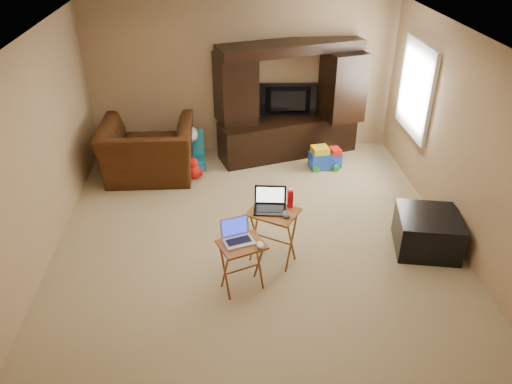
{
  "coord_description": "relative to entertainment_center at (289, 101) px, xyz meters",
  "views": [
    {
      "loc": [
        -0.38,
        -5.24,
        3.75
      ],
      "look_at": [
        0.0,
        -0.2,
        0.8
      ],
      "focal_mm": 35.0,
      "sensor_mm": 36.0,
      "label": 1
    }
  ],
  "objects": [
    {
      "name": "tray_table_left",
      "position": [
        -0.95,
        -3.38,
        -0.64
      ],
      "size": [
        0.57,
        0.52,
        0.61
      ],
      "primitive_type": "cube",
      "rotation": [
        0.0,
        0.0,
        0.38
      ],
      "color": "brown",
      "rests_on": "floor"
    },
    {
      "name": "wall_back",
      "position": [
        -0.74,
        0.32,
        0.3
      ],
      "size": [
        5.0,
        0.0,
        5.0
      ],
      "primitive_type": "plane",
      "rotation": [
        1.57,
        0.0,
        0.0
      ],
      "color": "tan",
      "rests_on": "ground"
    },
    {
      "name": "wall_left",
      "position": [
        -3.24,
        -2.43,
        0.3
      ],
      "size": [
        0.0,
        5.5,
        5.5
      ],
      "primitive_type": "plane",
      "rotation": [
        1.57,
        0.0,
        1.57
      ],
      "color": "tan",
      "rests_on": "ground"
    },
    {
      "name": "tray_table_right",
      "position": [
        -0.56,
        -2.9,
        -0.6
      ],
      "size": [
        0.68,
        0.64,
        0.69
      ],
      "primitive_type": "cube",
      "rotation": [
        0.0,
        0.0,
        -0.56
      ],
      "color": "#9F6226",
      "rests_on": "floor"
    },
    {
      "name": "window_pane",
      "position": [
        1.74,
        -0.88,
        0.45
      ],
      "size": [
        0.0,
        1.2,
        1.2
      ],
      "primitive_type": "plane",
      "rotation": [
        1.57,
        0.0,
        -1.57
      ],
      "color": "white",
      "rests_on": "ground"
    },
    {
      "name": "wall_front",
      "position": [
        -0.74,
        -5.18,
        0.3
      ],
      "size": [
        5.0,
        0.0,
        5.0
      ],
      "primitive_type": "plane",
      "rotation": [
        -1.57,
        0.0,
        0.0
      ],
      "color": "tan",
      "rests_on": "ground"
    },
    {
      "name": "floor",
      "position": [
        -0.74,
        -2.43,
        -0.95
      ],
      "size": [
        5.5,
        5.5,
        0.0
      ],
      "primitive_type": "plane",
      "color": "tan",
      "rests_on": "ground"
    },
    {
      "name": "mouse_right",
      "position": [
        -0.43,
        -3.02,
        -0.22
      ],
      "size": [
        0.11,
        0.15,
        0.06
      ],
      "primitive_type": "ellipsoid",
      "rotation": [
        0.0,
        0.0,
        -0.16
      ],
      "color": "#404045",
      "rests_on": "tray_table_right"
    },
    {
      "name": "plush_toy",
      "position": [
        -1.58,
        -0.77,
        -0.77
      ],
      "size": [
        0.32,
        0.27,
        0.35
      ],
      "primitive_type": null,
      "color": "red",
      "rests_on": "floor"
    },
    {
      "name": "television",
      "position": [
        0.0,
        0.09,
        -0.04
      ],
      "size": [
        0.97,
        0.17,
        0.55
      ],
      "primitive_type": "imported",
      "rotation": [
        0.0,
        0.0,
        3.09
      ],
      "color": "black",
      "rests_on": "entertainment_center"
    },
    {
      "name": "wall_right",
      "position": [
        1.76,
        -2.43,
        0.3
      ],
      "size": [
        0.0,
        5.5,
        5.5
      ],
      "primitive_type": "plane",
      "rotation": [
        1.57,
        0.0,
        -1.57
      ],
      "color": "tan",
      "rests_on": "ground"
    },
    {
      "name": "laptop_right",
      "position": [
        -0.6,
        -2.88,
        -0.13
      ],
      "size": [
        0.4,
        0.34,
        0.24
      ],
      "primitive_type": "cube",
      "rotation": [
        0.0,
        0.0,
        -0.12
      ],
      "color": "black",
      "rests_on": "tray_table_right"
    },
    {
      "name": "recliner",
      "position": [
        -2.24,
        -0.65,
        -0.5
      ],
      "size": [
        1.38,
        1.21,
        0.89
      ],
      "primitive_type": "imported",
      "rotation": [
        0.0,
        0.0,
        3.13
      ],
      "color": "#42220E",
      "rests_on": "floor"
    },
    {
      "name": "window_frame",
      "position": [
        1.72,
        -0.88,
        0.45
      ],
      "size": [
        0.06,
        1.14,
        1.34
      ],
      "primitive_type": "cube",
      "color": "white",
      "rests_on": "ground"
    },
    {
      "name": "ceiling",
      "position": [
        -0.74,
        -2.43,
        1.55
      ],
      "size": [
        5.5,
        5.5,
        0.0
      ],
      "primitive_type": "plane",
      "rotation": [
        3.14,
        0.0,
        0.0
      ],
      "color": "silver",
      "rests_on": "ground"
    },
    {
      "name": "child_rocker",
      "position": [
        -1.63,
        -0.38,
        -0.66
      ],
      "size": [
        0.5,
        0.55,
        0.58
      ],
      "primitive_type": null,
      "rotation": [
        0.0,
        0.0,
        0.15
      ],
      "color": "teal",
      "rests_on": "floor"
    },
    {
      "name": "laptop_left",
      "position": [
        -0.98,
        -3.35,
        -0.22
      ],
      "size": [
        0.38,
        0.35,
        0.24
      ],
      "primitive_type": "cube",
      "rotation": [
        0.0,
        0.0,
        0.31
      ],
      "color": "#B5B6BA",
      "rests_on": "tray_table_left"
    },
    {
      "name": "ottoman",
      "position": [
        1.36,
        -2.8,
        -0.71
      ],
      "size": [
        0.87,
        0.87,
        0.47
      ],
      "primitive_type": "cube",
      "rotation": [
        0.0,
        0.0,
        -0.2
      ],
      "color": "black",
      "rests_on": "floor"
    },
    {
      "name": "water_bottle",
      "position": [
        -0.36,
        -2.82,
        -0.15
      ],
      "size": [
        0.07,
        0.07,
        0.21
      ],
      "primitive_type": "cylinder",
      "color": "red",
      "rests_on": "tray_table_right"
    },
    {
      "name": "entertainment_center",
      "position": [
        0.0,
        0.0,
        0.0
      ],
      "size": [
        2.38,
        1.2,
        1.89
      ],
      "primitive_type": "cube",
      "rotation": [
        0.0,
        0.0,
        0.28
      ],
      "color": "black",
      "rests_on": "floor"
    },
    {
      "name": "mouse_left",
      "position": [
        -0.76,
        -3.45,
        -0.31
      ],
      "size": [
        0.09,
        0.13,
        0.05
      ],
      "primitive_type": "ellipsoid",
      "rotation": [
        0.0,
        0.0,
        0.1
      ],
      "color": "white",
      "rests_on": "tray_table_left"
    },
    {
      "name": "push_toy",
      "position": [
        0.53,
        -0.56,
        -0.76
      ],
      "size": [
        0.56,
        0.44,
        0.38
      ],
      "primitive_type": null,
      "rotation": [
        0.0,
        0.0,
        0.15
      ],
      "color": "blue",
      "rests_on": "floor"
    }
  ]
}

